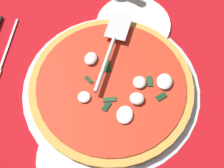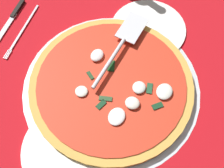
# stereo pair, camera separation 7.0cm
# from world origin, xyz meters

# --- Properties ---
(ground_plane) EXTENTS (0.92, 0.92, 0.01)m
(ground_plane) POSITION_xyz_m (0.00, 0.00, -0.00)
(ground_plane) COLOR #B61119
(pizza_pan) EXTENTS (0.45, 0.45, 0.01)m
(pizza_pan) POSITION_xyz_m (0.02, -0.00, 0.00)
(pizza_pan) COLOR silver
(pizza_pan) RESTS_ON ground_plane
(dinner_plate_left) EXTENTS (0.22, 0.22, 0.01)m
(dinner_plate_left) POSITION_xyz_m (-0.16, 0.01, 0.01)
(dinner_plate_left) COLOR white
(dinner_plate_left) RESTS_ON ground_plane
(dinner_plate_right) EXTENTS (0.21, 0.21, 0.01)m
(dinner_plate_right) POSITION_xyz_m (0.24, -0.01, 0.01)
(dinner_plate_right) COLOR white
(dinner_plate_right) RESTS_ON ground_plane
(pizza) EXTENTS (0.41, 0.41, 0.03)m
(pizza) POSITION_xyz_m (0.02, -0.00, 0.02)
(pizza) COLOR gold
(pizza) RESTS_ON pizza_pan
(pizza_server) EXTENTS (0.26, 0.06, 0.01)m
(pizza_server) POSITION_xyz_m (0.13, 0.02, 0.04)
(pizza_server) COLOR silver
(pizza_server) RESTS_ON pizza
(place_setting_far) EXTENTS (0.22, 0.14, 0.01)m
(place_setting_far) POSITION_xyz_m (0.08, 0.34, 0.00)
(place_setting_far) COLOR white
(place_setting_far) RESTS_ON ground_plane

